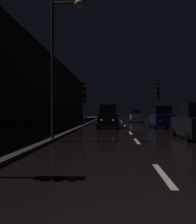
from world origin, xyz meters
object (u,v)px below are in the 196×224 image
Objects in this scene: car_approaching_headlights at (108,117)px; car_parked_right_far at (161,118)px; traffic_light_far_right at (158,95)px; car_parked_right_near at (195,123)px; traffic_light_far_left at (84,96)px; car_distant_taillights at (136,117)px; streetlamp_overhead at (61,48)px.

car_approaching_headlights is 1.05× the size of car_parked_right_far.
traffic_light_far_right is 1.24× the size of car_parked_right_near.
car_parked_right_near is 9.32m from car_parked_right_far.
car_distant_taillights is (6.31, 11.02, -2.38)m from traffic_light_far_left.
car_parked_right_far reaches higher than car_parked_right_near.
car_parked_right_near is (1.40, -20.81, 0.07)m from car_distant_taillights.
car_parked_right_near reaches higher than car_distant_taillights.
car_approaching_headlights reaches higher than car_parked_right_far.
car_parked_right_near is at bearing 32.04° from traffic_light_far_left.
car_approaching_headlights is 5.26m from car_parked_right_far.
streetlamp_overhead is 1.84× the size of car_parked_right_near.
streetlamp_overhead is at bearing 102.01° from car_parked_right_near.
traffic_light_far_right is 1.12× the size of car_approaching_headlights.
streetlamp_overhead is 11.37m from car_approaching_headlights.
car_approaching_headlights is 1.19× the size of car_distant_taillights.
streetlamp_overhead is at bearing -4.95° from traffic_light_far_left.
traffic_light_far_right reaches higher than car_approaching_headlights.
car_approaching_headlights is at bearing 77.95° from streetlamp_overhead.
car_parked_right_far is (0.00, 9.32, 0.05)m from car_parked_right_near.
traffic_light_far_left is at bearing 38.23° from car_parked_right_near.
traffic_light_far_left is 1.20× the size of car_distant_taillights.
traffic_light_far_right is at bearing 116.80° from traffic_light_far_left.
traffic_light_far_right is 6.55m from car_distant_taillights.
traffic_light_far_left is 11.50m from streetlamp_overhead.
traffic_light_far_right is 6.61m from car_parked_right_far.
traffic_light_far_right is 9.22m from car_approaching_headlights.
streetlamp_overhead reaches higher than traffic_light_far_right.
streetlamp_overhead is at bearing -29.05° from traffic_light_far_right.
car_distant_taillights is at bearing 74.85° from streetlamp_overhead.
traffic_light_far_left reaches higher than car_distant_taillights.
traffic_light_far_left is 8.05m from car_parked_right_far.
car_approaching_headlights is 1.10× the size of car_parked_right_near.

